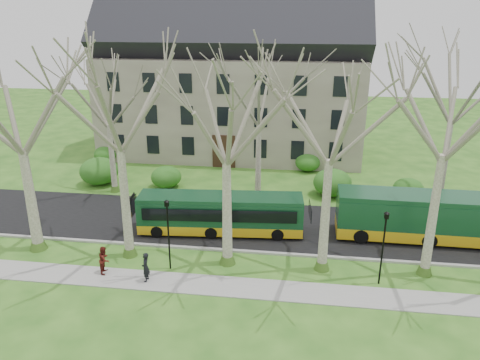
# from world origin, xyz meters

# --- Properties ---
(ground) EXTENTS (120.00, 120.00, 0.00)m
(ground) POSITION_xyz_m (0.00, 0.00, 0.00)
(ground) COLOR #295C1A
(ground) RESTS_ON ground
(sidewalk) EXTENTS (70.00, 2.00, 0.06)m
(sidewalk) POSITION_xyz_m (0.00, -2.50, 0.03)
(sidewalk) COLOR gray
(sidewalk) RESTS_ON ground
(road) EXTENTS (80.00, 8.00, 0.06)m
(road) POSITION_xyz_m (0.00, 5.50, 0.03)
(road) COLOR black
(road) RESTS_ON ground
(curb) EXTENTS (80.00, 0.25, 0.14)m
(curb) POSITION_xyz_m (0.00, 1.50, 0.07)
(curb) COLOR #A5A39E
(curb) RESTS_ON ground
(building) EXTENTS (26.50, 12.20, 16.00)m
(building) POSITION_xyz_m (-6.00, 24.00, 8.07)
(building) COLOR slate
(building) RESTS_ON ground
(tree_row_verge) EXTENTS (49.00, 7.00, 14.00)m
(tree_row_verge) POSITION_xyz_m (0.00, 0.30, 7.00)
(tree_row_verge) COLOR gray
(tree_row_verge) RESTS_ON ground
(tree_row_far) EXTENTS (33.00, 7.00, 12.00)m
(tree_row_far) POSITION_xyz_m (-1.33, 11.00, 6.00)
(tree_row_far) COLOR gray
(tree_row_far) RESTS_ON ground
(lamp_row) EXTENTS (36.22, 0.22, 4.30)m
(lamp_row) POSITION_xyz_m (-0.00, -1.00, 2.57)
(lamp_row) COLOR black
(lamp_row) RESTS_ON ground
(hedges) EXTENTS (30.60, 8.60, 2.00)m
(hedges) POSITION_xyz_m (-4.67, 14.00, 1.00)
(hedges) COLOR #1B5E1B
(hedges) RESTS_ON ground
(bus_lead) EXTENTS (11.16, 3.19, 2.75)m
(bus_lead) POSITION_xyz_m (-3.86, 4.07, 1.44)
(bus_lead) COLOR #124024
(bus_lead) RESTS_ON road
(bus_follow) EXTENTS (12.95, 2.80, 3.23)m
(bus_follow) POSITION_xyz_m (10.39, 4.87, 1.68)
(bus_follow) COLOR #124024
(bus_follow) RESTS_ON road
(pedestrian_a) EXTENTS (0.44, 0.65, 1.73)m
(pedestrian_a) POSITION_xyz_m (-6.94, -2.56, 0.92)
(pedestrian_a) COLOR black
(pedestrian_a) RESTS_ON sidewalk
(pedestrian_b) EXTENTS (0.69, 0.85, 1.64)m
(pedestrian_b) POSITION_xyz_m (-9.58, -2.01, 0.88)
(pedestrian_b) COLOR #521712
(pedestrian_b) RESTS_ON sidewalk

